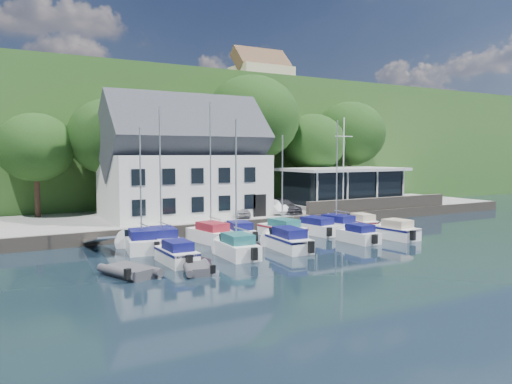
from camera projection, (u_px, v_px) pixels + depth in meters
ground at (369, 249)px, 34.73m from camera, size 180.00×180.00×0.00m
quay at (247, 215)px, 49.82m from camera, size 60.00×13.00×1.00m
quay_face at (283, 223)px, 44.20m from camera, size 60.00×0.30×1.00m
hillside at (125, 146)px, 87.69m from camera, size 160.00×75.00×16.00m
field_patch at (154, 105)px, 97.95m from camera, size 50.00×30.00×0.30m
farmhouse at (261, 78)px, 89.05m from camera, size 10.40×7.00×8.20m
harbor_building at (185, 168)px, 45.10m from camera, size 14.40×8.20×8.70m
club_pavilion at (343, 187)px, 53.79m from camera, size 13.20×7.20×4.10m
seawall at (380, 203)px, 50.43m from camera, size 18.00×0.50×1.20m
gangway at (97, 250)px, 34.31m from camera, size 1.20×6.00×1.40m
car_silver at (240, 211)px, 44.41m from camera, size 2.19×3.57×1.13m
car_white at (275, 207)px, 46.96m from camera, size 2.16×4.07×1.27m
car_dgrey at (283, 206)px, 47.25m from camera, size 2.07×4.63×1.32m
car_blue at (316, 204)px, 49.59m from camera, size 1.84×3.93×1.31m
flagpole at (344, 164)px, 49.30m from camera, size 2.20×0.20×9.18m
tree_0 at (36, 165)px, 44.19m from camera, size 6.76×6.76×9.24m
tree_1 at (110, 157)px, 46.38m from camera, size 7.85×7.85×10.73m
tree_2 at (200, 154)px, 51.98m from camera, size 8.26×8.26×11.28m
tree_3 at (252, 140)px, 54.66m from camera, size 10.37×10.37×14.18m
tree_4 at (313, 158)px, 58.25m from camera, size 7.51×7.51×10.26m
tree_5 at (350, 150)px, 62.48m from camera, size 8.84×8.84×12.08m
boat_r1_0 at (141, 183)px, 33.64m from camera, size 3.09×5.85×9.34m
boat_r1_1 at (160, 184)px, 34.79m from camera, size 3.12×6.84×9.08m
boat_r1_2 at (211, 180)px, 37.07m from camera, size 2.93×6.56×9.37m
boat_r1_3 at (238, 231)px, 38.35m from camera, size 2.81×5.55×1.46m
boat_r1_4 at (282, 181)px, 39.50m from camera, size 2.57×6.55×8.93m
boat_r1_5 at (315, 225)px, 41.28m from camera, size 3.07×6.62×1.43m
boat_r1_6 at (337, 179)px, 42.01m from camera, size 3.06×6.72×9.04m
boat_r1_7 at (361, 221)px, 43.99m from camera, size 2.56×5.73×1.38m
boat_r2_0 at (177, 252)px, 30.12m from camera, size 1.77×5.27×1.44m
boat_r2_1 at (236, 184)px, 31.68m from camera, size 2.28×5.71×9.50m
boat_r2_2 at (287, 239)px, 34.40m from camera, size 2.44×6.71×1.57m
boat_r2_3 at (358, 233)px, 37.35m from camera, size 1.94×4.76×1.39m
boat_r2_4 at (395, 229)px, 38.89m from camera, size 2.51×5.39×1.54m
dinghy_0 at (130, 269)px, 27.07m from camera, size 3.00×3.77×0.77m
dinghy_1 at (198, 267)px, 27.90m from camera, size 2.35×3.08×0.64m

